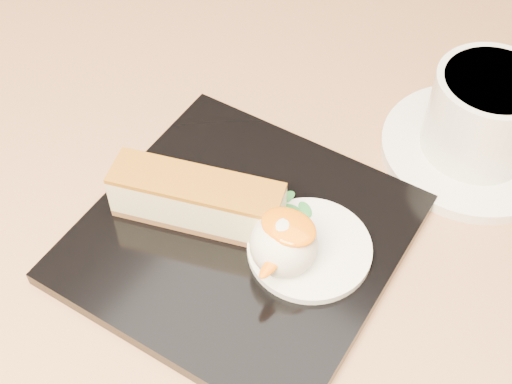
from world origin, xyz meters
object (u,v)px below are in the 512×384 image
Objects in this scene: ice_cream_scoop at (284,244)px; coffee_cup at (488,114)px; saucer at (472,149)px; cheesecake at (197,200)px; table at (243,254)px; dessert_plate at (241,238)px.

ice_cream_scoop is 0.20m from coffee_cup.
ice_cream_scoop reaches higher than saucer.
ice_cream_scoop reaches higher than cheesecake.
table is at bearing 138.74° from ice_cream_scoop.
ice_cream_scoop is at bearing -111.01° from coffee_cup.
cheesecake reaches higher than saucer.
coffee_cup is at bearing 59.35° from dessert_plate.
coffee_cup is (0.16, 0.10, 0.20)m from table.
cheesecake is 0.87× the size of saucer.
dessert_plate is 0.21m from saucer.
cheesecake is 1.11× the size of coffee_cup.
ice_cream_scoop is (0.08, 0.00, 0.00)m from cheesecake.
table is at bearing -148.70° from coffee_cup.
dessert_plate is 1.69× the size of cheesecake.
saucer is (0.11, 0.18, -0.00)m from dessert_plate.
dessert_plate is 4.63× the size of ice_cream_scoop.
table is 5.33× the size of saucer.
cheesecake reaches higher than dessert_plate.
dessert_plate is at bearing 172.87° from ice_cream_scoop.
cheesecake is at bearing -128.41° from coffee_cup.
dessert_plate is 0.04m from cheesecake.
table is 3.64× the size of dessert_plate.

